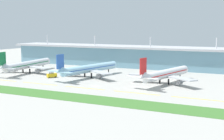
{
  "coord_description": "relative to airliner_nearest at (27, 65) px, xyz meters",
  "views": [
    {
      "loc": [
        100.45,
        -177.2,
        36.82
      ],
      "look_at": [
        -1.78,
        26.49,
        7.0
      ],
      "focal_mm": 53.23,
      "sensor_mm": 36.0,
      "label": 1
    }
  ],
  "objects": [
    {
      "name": "airliner_far_middle",
      "position": [
        114.94,
        -0.38,
        -0.01
      ],
      "size": [
        47.88,
        62.84,
        18.9
      ],
      "color": "white",
      "rests_on": "ground"
    },
    {
      "name": "terminal_building",
      "position": [
        78.84,
        75.25,
        3.33
      ],
      "size": [
        288.0,
        34.0,
        28.17
      ],
      "color": "#6693A8",
      "rests_on": "ground"
    },
    {
      "name": "taxiway_stripe_mid_west",
      "position": [
        41.84,
        -36.65,
        -6.44
      ],
      "size": [
        28.0,
        0.7,
        0.04
      ],
      "primitive_type": "cube",
      "color": "yellow",
      "rests_on": "ground"
    },
    {
      "name": "fuel_truck",
      "position": [
        33.09,
        -12.19,
        -4.19
      ],
      "size": [
        5.67,
        7.58,
        4.95
      ],
      "color": "gold",
      "rests_on": "ground"
    },
    {
      "name": "taxiway_stripe_centre",
      "position": [
        75.84,
        -36.65,
        -6.44
      ],
      "size": [
        28.0,
        0.7,
        0.04
      ],
      "primitive_type": "cube",
      "color": "yellow",
      "rests_on": "ground"
    },
    {
      "name": "grass_verge",
      "position": [
        78.84,
        -61.84,
        -6.41
      ],
      "size": [
        300.0,
        18.0,
        0.1
      ],
      "primitive_type": "cube",
      "color": "#3D702D",
      "rests_on": "ground"
    },
    {
      "name": "taxiway_stripe_mid_east",
      "position": [
        109.84,
        -36.65,
        -6.44
      ],
      "size": [
        28.0,
        0.7,
        0.04
      ],
      "primitive_type": "cube",
      "color": "yellow",
      "rests_on": "ground"
    },
    {
      "name": "airliner_near_middle",
      "position": [
        57.01,
        1.24,
        -0.0
      ],
      "size": [
        48.08,
        67.96,
        18.9
      ],
      "color": "#9ED1EA",
      "rests_on": "ground"
    },
    {
      "name": "taxiway_stripe_east",
      "position": [
        143.84,
        -36.65,
        -6.44
      ],
      "size": [
        28.0,
        0.7,
        0.04
      ],
      "primitive_type": "cube",
      "color": "yellow",
      "rests_on": "ground"
    },
    {
      "name": "airliner_nearest",
      "position": [
        0.0,
        0.0,
        0.0
      ],
      "size": [
        48.43,
        69.71,
        18.9
      ],
      "color": "silver",
      "rests_on": "ground"
    },
    {
      "name": "ground_plane",
      "position": [
        78.84,
        -28.36,
        -6.46
      ],
      "size": [
        600.0,
        600.0,
        0.0
      ],
      "primitive_type": "plane",
      "color": "#A8A59E"
    },
    {
      "name": "taxiway_stripe_west",
      "position": [
        7.84,
        -36.65,
        -6.44
      ],
      "size": [
        28.0,
        0.7,
        0.04
      ],
      "primitive_type": "cube",
      "color": "yellow",
      "rests_on": "ground"
    }
  ]
}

